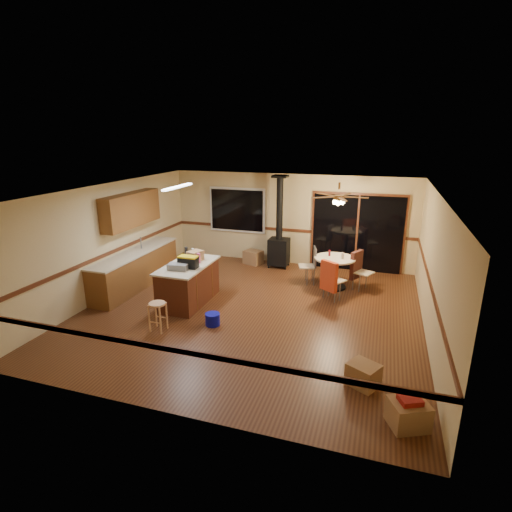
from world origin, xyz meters
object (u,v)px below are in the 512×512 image
at_px(chair_left, 311,261).
at_px(blue_bucket, 213,319).
at_px(chair_right, 357,265).
at_px(box_corner_a, 408,414).
at_px(box_corner_b, 363,375).
at_px(kitchen_island, 189,283).
at_px(dining_table, 334,267).
at_px(box_under_window, 253,257).
at_px(bar_stool, 158,317).
at_px(chair_near, 330,276).
at_px(toolbox_grey, 178,267).
at_px(toolbox_black, 188,263).
at_px(wood_stove, 279,242).

bearing_deg(chair_left, blue_bucket, -116.30).
xyz_separation_m(chair_left, chair_right, (1.13, -0.00, 0.01)).
height_order(box_corner_a, box_corner_b, box_corner_a).
height_order(kitchen_island, dining_table, kitchen_island).
xyz_separation_m(blue_bucket, box_under_window, (-0.46, 3.98, 0.07)).
relative_size(bar_stool, chair_near, 0.82).
xyz_separation_m(toolbox_grey, blue_bucket, (0.99, -0.51, -0.84)).
xyz_separation_m(kitchen_island, box_corner_b, (3.96, -2.02, -0.28)).
bearing_deg(blue_bucket, toolbox_black, 140.61).
height_order(dining_table, box_under_window, dining_table).
xyz_separation_m(kitchen_island, chair_near, (3.01, 1.05, 0.14)).
relative_size(bar_stool, box_corner_a, 1.22).
xyz_separation_m(bar_stool, blue_bucket, (0.91, 0.53, -0.17)).
height_order(dining_table, chair_left, chair_left).
distance_m(kitchen_island, bar_stool, 1.42).
height_order(box_under_window, box_corner_a, box_under_window).
height_order(toolbox_black, chair_right, toolbox_black).
xyz_separation_m(chair_near, box_corner_a, (1.57, -3.81, -0.42)).
bearing_deg(toolbox_grey, chair_near, 25.15).
bearing_deg(dining_table, chair_near, -90.14).
bearing_deg(wood_stove, kitchen_island, -113.09).
height_order(wood_stove, box_corner_a, wood_stove).
distance_m(wood_stove, box_under_window, 0.95).
relative_size(blue_bucket, box_corner_a, 0.62).
relative_size(kitchen_island, chair_left, 3.26).
distance_m(chair_left, box_under_window, 2.21).
xyz_separation_m(kitchen_island, box_under_window, (0.51, 3.10, -0.26)).
bearing_deg(box_corner_b, dining_table, 103.61).
bearing_deg(kitchen_island, box_corner_a, -31.09).
bearing_deg(blue_bucket, toolbox_grey, 152.76).
bearing_deg(dining_table, toolbox_black, -144.02).
xyz_separation_m(chair_left, box_corner_a, (2.16, -4.79, -0.41)).
distance_m(kitchen_island, chair_left, 3.16).
relative_size(kitchen_island, box_corner_b, 3.84).
height_order(wood_stove, box_corner_b, wood_stove).
relative_size(toolbox_black, blue_bucket, 1.41).
distance_m(chair_near, box_corner_a, 4.14).
bearing_deg(wood_stove, chair_right, -24.39).
bearing_deg(box_corner_a, bar_stool, 163.42).
bearing_deg(kitchen_island, blue_bucket, -42.43).
xyz_separation_m(toolbox_black, chair_near, (2.88, 1.24, -0.42)).
bearing_deg(wood_stove, blue_bucket, -94.82).
relative_size(toolbox_black, chair_near, 0.59).
bearing_deg(dining_table, wood_stove, 146.15).
height_order(chair_left, box_corner_b, chair_left).
xyz_separation_m(toolbox_grey, dining_table, (3.04, 2.28, -0.43)).
height_order(wood_stove, toolbox_black, wood_stove).
height_order(toolbox_grey, box_corner_b, toolbox_grey).
xyz_separation_m(blue_bucket, chair_left, (1.44, 2.92, 0.47)).
height_order(kitchen_island, chair_near, chair_near).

